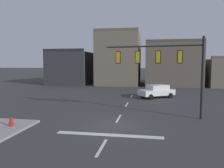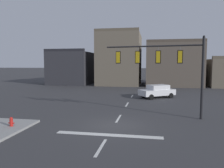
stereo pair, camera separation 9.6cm
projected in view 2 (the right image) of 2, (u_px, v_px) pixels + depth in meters
ground_plane at (114, 126)px, 15.04m from camera, size 400.00×400.00×0.00m
stop_bar_paint at (108, 135)px, 13.08m from camera, size 6.40×0.50×0.01m
lane_centreline at (118, 118)px, 17.00m from camera, size 0.16×26.40×0.01m
signal_mast_near_side at (166, 62)px, 17.30m from camera, size 7.63×1.26×6.30m
car_lot_nearside at (157, 91)px, 27.23m from camera, size 4.64×4.00×1.61m
fire_hydrant at (11, 123)px, 14.38m from camera, size 0.40×0.30×0.75m
building_row at (151, 65)px, 44.07m from camera, size 42.55×11.93×10.60m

